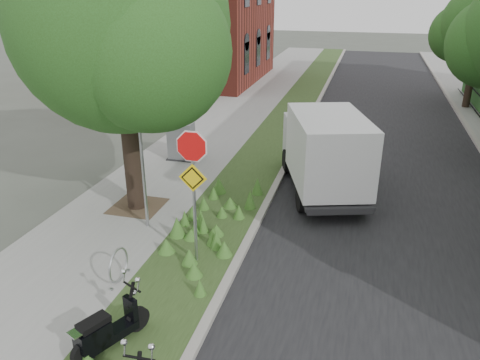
% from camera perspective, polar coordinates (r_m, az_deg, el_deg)
% --- Properties ---
extents(ground, '(120.00, 120.00, 0.00)m').
position_cam_1_polar(ground, '(10.19, 1.13, -13.10)').
color(ground, '#4C5147').
rests_on(ground, ground).
extents(sidewalk_near, '(3.50, 60.00, 0.12)m').
position_cam_1_polar(sidewalk_near, '(19.96, -3.68, 5.48)').
color(sidewalk_near, gray).
rests_on(sidewalk_near, ground).
extents(verge, '(2.00, 60.00, 0.12)m').
position_cam_1_polar(verge, '(19.28, 4.11, 4.84)').
color(verge, '#2D401B').
rests_on(verge, ground).
extents(kerb_near, '(0.20, 60.00, 0.13)m').
position_cam_1_polar(kerb_near, '(19.12, 7.06, 4.59)').
color(kerb_near, '#9E9991').
rests_on(kerb_near, ground).
extents(road, '(7.00, 60.00, 0.01)m').
position_cam_1_polar(road, '(19.01, 17.54, 3.37)').
color(road, black).
rests_on(road, ground).
extents(street_tree_main, '(6.21, 5.54, 7.66)m').
position_cam_1_polar(street_tree_main, '(12.51, -14.44, 16.73)').
color(street_tree_main, black).
rests_on(street_tree_main, ground).
extents(bare_post, '(0.08, 0.08, 4.00)m').
position_cam_1_polar(bare_post, '(11.75, -11.89, 3.13)').
color(bare_post, '#A5A8AD').
rests_on(bare_post, ground).
extents(bike_hoop, '(0.06, 0.78, 0.77)m').
position_cam_1_polar(bike_hoop, '(10.34, -14.60, -10.03)').
color(bike_hoop, '#A5A8AD').
rests_on(bike_hoop, ground).
extents(sign_assembly, '(0.94, 0.08, 3.22)m').
position_cam_1_polar(sign_assembly, '(9.94, -5.79, 1.13)').
color(sign_assembly, '#A5A8AD').
rests_on(sign_assembly, ground).
extents(brick_building, '(9.40, 10.40, 8.30)m').
position_cam_1_polar(brick_building, '(32.19, -6.02, 19.50)').
color(brick_building, maroon).
rests_on(brick_building, ground).
extents(far_tree_c, '(4.37, 3.89, 5.93)m').
position_cam_1_polar(far_tree_c, '(26.61, 27.08, 16.05)').
color(far_tree_c, black).
rests_on(far_tree_c, ground).
extents(scooter_far, '(0.80, 1.47, 0.75)m').
position_cam_1_polar(scooter_far, '(8.67, -16.37, -17.59)').
color(scooter_far, black).
rests_on(scooter_far, ground).
extents(box_truck, '(3.21, 5.11, 2.16)m').
position_cam_1_polar(box_truck, '(14.27, 10.24, 3.75)').
color(box_truck, '#262628').
rests_on(box_truck, ground).
extents(utility_cabinet, '(1.02, 0.69, 1.33)m').
position_cam_1_polar(utility_cabinet, '(16.92, -7.16, 4.63)').
color(utility_cabinet, '#262628').
rests_on(utility_cabinet, ground).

